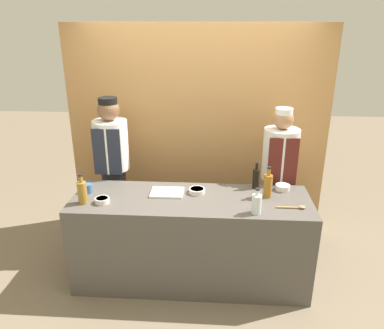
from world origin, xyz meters
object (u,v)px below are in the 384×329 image
object	(u,v)px
sauce_bowl_green	(283,187)
bottle_vinegar	(82,192)
cutting_board	(167,192)
sauce_bowl_red	(197,190)
sauce_bowl_orange	(102,200)
chef_left	(113,169)
chef_right	(278,177)
cup_blue	(88,188)
bottle_soy	(256,178)
bottle_amber	(268,185)
wooden_spoon	(295,207)
bottle_clear	(257,203)

from	to	relation	value
sauce_bowl_green	bottle_vinegar	distance (m)	1.88
cutting_board	bottle_vinegar	world-z (taller)	bottle_vinegar
sauce_bowl_red	sauce_bowl_orange	world-z (taller)	sauce_bowl_orange
sauce_bowl_green	chef_left	world-z (taller)	chef_left
sauce_bowl_red	sauce_bowl_orange	distance (m)	0.88
chef_right	sauce_bowl_red	bearing A→B (deg)	-151.06
sauce_bowl_green	cup_blue	world-z (taller)	cup_blue
chef_right	sauce_bowl_orange	bearing A→B (deg)	-156.65
sauce_bowl_orange	bottle_soy	bearing A→B (deg)	16.48
sauce_bowl_orange	cutting_board	size ratio (longest dim) A/B	0.43
bottle_soy	chef_left	bearing A→B (deg)	168.42
sauce_bowl_orange	bottle_soy	xyz separation A→B (m)	(1.41, 0.42, 0.08)
sauce_bowl_orange	bottle_soy	world-z (taller)	bottle_soy
bottle_amber	bottle_vinegar	size ratio (longest dim) A/B	1.07
sauce_bowl_orange	sauce_bowl_green	xyz separation A→B (m)	(1.66, 0.38, 0.00)
sauce_bowl_red	wooden_spoon	bearing A→B (deg)	-16.56
sauce_bowl_red	bottle_vinegar	size ratio (longest dim) A/B	0.55
cutting_board	bottle_clear	xyz separation A→B (m)	(0.81, -0.33, 0.08)
bottle_amber	chef_right	distance (m)	0.55
bottle_vinegar	chef_left	size ratio (longest dim) A/B	0.17
sauce_bowl_red	chef_right	size ratio (longest dim) A/B	0.10
sauce_bowl_orange	chef_left	bearing A→B (deg)	97.29
sauce_bowl_green	bottle_amber	size ratio (longest dim) A/B	0.47
cutting_board	wooden_spoon	world-z (taller)	wooden_spoon
bottle_soy	cup_blue	distance (m)	1.62
chef_right	bottle_amber	bearing A→B (deg)	-109.80
sauce_bowl_orange	bottle_vinegar	size ratio (longest dim) A/B	0.47
cup_blue	chef_left	bearing A→B (deg)	78.72
chef_left	bottle_soy	bearing A→B (deg)	-11.58
bottle_clear	chef_left	size ratio (longest dim) A/B	0.14
bottle_soy	bottle_vinegar	xyz separation A→B (m)	(-1.57, -0.43, 0.00)
sauce_bowl_red	chef_left	xyz separation A→B (m)	(-0.93, 0.46, 0.02)
bottle_vinegar	cutting_board	bearing A→B (deg)	18.83
sauce_bowl_green	bottle_amber	xyz separation A→B (m)	(-0.17, -0.16, 0.09)
bottle_amber	chef_left	bearing A→B (deg)	162.54
bottle_soy	bottle_vinegar	distance (m)	1.63
sauce_bowl_red	chef_left	world-z (taller)	chef_left
sauce_bowl_orange	bottle_amber	world-z (taller)	bottle_amber
bottle_soy	bottle_vinegar	world-z (taller)	bottle_vinegar
bottle_amber	bottle_soy	bearing A→B (deg)	114.74
sauce_bowl_orange	bottle_clear	world-z (taller)	bottle_clear
bottle_amber	bottle_vinegar	world-z (taller)	bottle_amber
sauce_bowl_red	wooden_spoon	xyz separation A→B (m)	(0.87, -0.26, -0.01)
sauce_bowl_red	chef_right	bearing A→B (deg)	28.94
sauce_bowl_red	bottle_soy	bearing A→B (deg)	15.28
bottle_clear	wooden_spoon	world-z (taller)	bottle_clear
sauce_bowl_orange	chef_right	xyz separation A→B (m)	(1.67, 0.72, -0.04)
bottle_clear	wooden_spoon	size ratio (longest dim) A/B	0.90
sauce_bowl_green	bottle_clear	bearing A→B (deg)	-121.69
bottle_soy	sauce_bowl_orange	bearing A→B (deg)	-163.52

